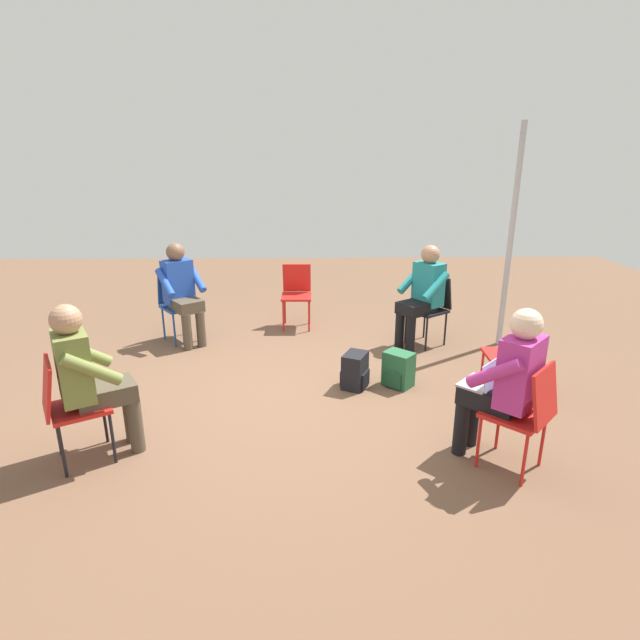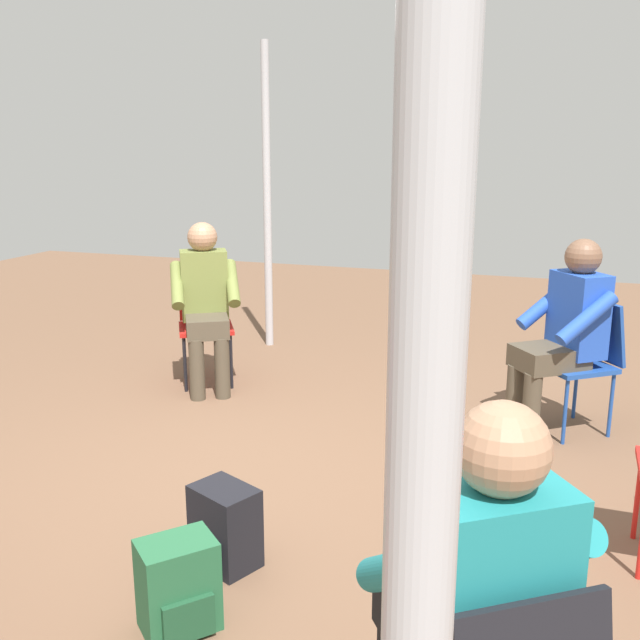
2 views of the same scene
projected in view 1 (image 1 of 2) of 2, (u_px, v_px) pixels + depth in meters
The scene contains 14 objects.
ground_plane at pixel (290, 393), 4.92m from camera, with size 14.00×14.00×0.00m, color brown.
chair_northeast at pixel (177, 301), 6.27m from camera, with size 0.58×0.57×0.85m.
chair_southwest at pixel (525, 410), 3.56m from camera, with size 0.58×0.58×0.85m.
chair_east at pixel (297, 291), 6.75m from camera, with size 0.44×0.41×0.85m.
chair_northwest at pixel (68, 403), 3.67m from camera, with size 0.56×0.57×0.85m.
chair_southeast at pixel (431, 305), 6.11m from camera, with size 0.57×0.58×0.85m.
chair_south at pixel (516, 350), 4.68m from camera, with size 0.42×0.45×0.85m.
person_with_laptop at pixel (505, 378), 3.61m from camera, with size 0.64×0.64×1.24m.
person_in_blue at pixel (182, 289), 6.09m from camera, with size 0.63×0.63×1.24m.
person_in_olive at pixel (89, 373), 3.69m from camera, with size 0.62×0.63×1.24m.
person_in_teal at pixel (423, 291), 5.96m from camera, with size 0.63×0.63×1.24m.
backpack_near_laptop_user at pixel (355, 372), 5.01m from camera, with size 0.34×0.31×0.36m.
backpack_by_empty_chair at pixel (398, 371), 5.04m from camera, with size 0.34×0.34×0.36m.
tent_pole_far at pixel (511, 240), 5.83m from camera, with size 0.07×0.07×2.61m, color #B2B2B7.
Camera 1 is at (-4.46, -0.19, 2.21)m, focal length 28.00 mm.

